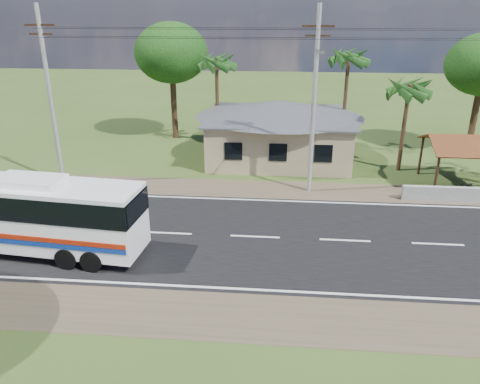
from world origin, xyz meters
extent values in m
plane|color=#324719|center=(0.00, 0.00, 0.00)|extent=(120.00, 120.00, 0.00)
cube|color=black|center=(0.00, 0.00, 0.01)|extent=(120.00, 10.00, 0.02)
cube|color=brown|center=(0.00, 6.50, 0.01)|extent=(120.00, 3.00, 0.01)
cube|color=brown|center=(0.00, -6.50, 0.01)|extent=(120.00, 3.00, 0.01)
cube|color=silver|center=(0.00, 4.70, 0.03)|extent=(120.00, 0.15, 0.01)
cube|color=silver|center=(0.00, -4.70, 0.03)|extent=(120.00, 0.15, 0.01)
cube|color=silver|center=(0.00, 0.00, 0.03)|extent=(120.00, 0.15, 0.01)
cube|color=tan|center=(1.00, 13.00, 1.60)|extent=(10.00, 8.00, 3.20)
cube|color=#4C4F54|center=(1.00, 13.00, 3.25)|extent=(10.60, 8.60, 0.10)
pyramid|color=#4C4F54|center=(1.00, 13.00, 4.40)|extent=(12.40, 10.00, 1.20)
cube|color=black|center=(-2.00, 8.98, 1.70)|extent=(1.20, 0.08, 1.20)
cube|color=black|center=(1.00, 8.98, 1.70)|extent=(1.20, 0.08, 1.20)
cube|color=black|center=(4.00, 8.98, 1.70)|extent=(1.20, 0.08, 1.20)
cylinder|color=#341D12|center=(10.70, 6.70, 1.30)|extent=(0.16, 0.16, 2.60)
cylinder|color=#341D12|center=(10.70, 10.30, 1.30)|extent=(0.16, 0.16, 2.60)
cube|color=brown|center=(13.00, 7.40, 2.90)|extent=(5.20, 2.28, 0.90)
cube|color=brown|center=(13.00, 9.60, 2.90)|extent=(5.20, 2.28, 0.90)
cube|color=#341D12|center=(13.00, 8.50, 3.25)|extent=(5.20, 0.12, 0.12)
cube|color=#9E9E99|center=(12.00, 5.60, 0.45)|extent=(7.00, 0.30, 0.90)
cylinder|color=#9E9E99|center=(-13.00, 6.50, 5.50)|extent=(0.26, 0.26, 11.00)
cube|color=#341D12|center=(-13.00, 6.50, 9.80)|extent=(1.80, 0.12, 0.12)
cube|color=#341D12|center=(-13.00, 6.50, 9.30)|extent=(1.40, 0.10, 0.10)
cylinder|color=#9E9E99|center=(3.00, 6.50, 5.50)|extent=(0.26, 0.26, 11.00)
cube|color=#341D12|center=(3.00, 6.50, 9.80)|extent=(1.80, 0.12, 0.12)
cube|color=#341D12|center=(3.00, 6.50, 9.30)|extent=(1.40, 0.10, 0.10)
cylinder|color=gray|center=(3.00, 5.50, 8.60)|extent=(0.08, 2.00, 0.08)
cube|color=gray|center=(3.00, 4.50, 8.60)|extent=(0.50, 0.18, 0.12)
cylinder|color=black|center=(-5.00, 6.50, 9.60)|extent=(16.00, 0.02, 0.02)
cylinder|color=black|center=(10.50, 6.50, 9.60)|extent=(15.00, 0.02, 0.02)
cylinder|color=#47301E|center=(9.50, 11.00, 3.00)|extent=(0.28, 0.28, 6.00)
cylinder|color=#47301E|center=(6.00, 15.50, 3.75)|extent=(0.28, 0.28, 7.50)
cylinder|color=#47301E|center=(-4.00, 16.00, 3.50)|extent=(0.28, 0.28, 7.00)
cylinder|color=#47301E|center=(-8.00, 18.00, 2.97)|extent=(0.50, 0.50, 5.95)
ellipsoid|color=#11380F|center=(-8.00, 18.00, 7.15)|extent=(6.00, 6.00, 4.92)
cylinder|color=#47301E|center=(16.00, 16.00, 2.80)|extent=(0.50, 0.50, 5.60)
cube|color=white|center=(-11.06, -2.27, 1.96)|extent=(12.28, 3.69, 3.02)
cube|color=black|center=(-11.06, -2.27, 2.72)|extent=(12.33, 3.76, 1.11)
cube|color=#981E09|center=(-11.19, -3.54, 1.41)|extent=(11.83, 1.21, 0.22)
cube|color=navy|center=(-11.19, -3.54, 1.16)|extent=(11.83, 1.21, 0.22)
cube|color=white|center=(-10.06, -2.37, 3.63)|extent=(3.17, 1.90, 0.30)
cylinder|color=black|center=(-8.17, -3.72, 0.50)|extent=(1.04, 0.45, 1.01)
cylinder|color=black|center=(-7.94, -1.42, 0.50)|extent=(1.04, 0.45, 1.01)
cylinder|color=black|center=(-6.96, -3.84, 0.50)|extent=(1.04, 0.45, 1.01)
cylinder|color=black|center=(-6.74, -1.53, 0.50)|extent=(1.04, 0.45, 1.01)
imported|color=black|center=(13.19, 6.86, 0.47)|extent=(1.87, 1.18, 0.93)
camera|label=1|loc=(1.08, -21.04, 11.09)|focal=35.00mm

